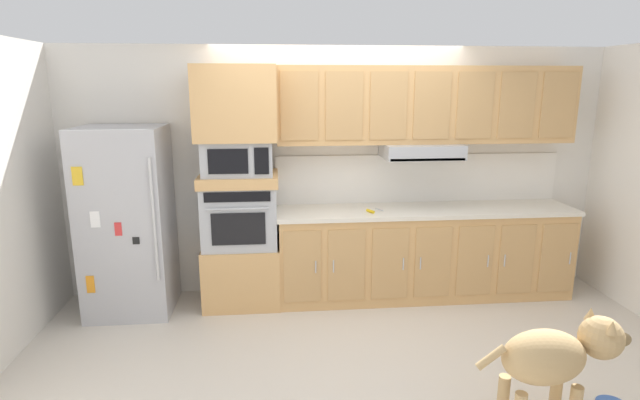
{
  "coord_description": "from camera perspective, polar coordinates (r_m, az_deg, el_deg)",
  "views": [
    {
      "loc": [
        -0.66,
        -3.98,
        2.13
      ],
      "look_at": [
        -0.25,
        0.29,
        1.13
      ],
      "focal_mm": 28.11,
      "sensor_mm": 36.0,
      "label": 1
    }
  ],
  "objects": [
    {
      "name": "dog",
      "position": [
        3.62,
        25.42,
        -15.67
      ],
      "size": [
        1.07,
        0.39,
        0.72
      ],
      "rotation": [
        0.0,
        0.0,
        0.09
      ],
      "color": "tan",
      "rests_on": "ground"
    },
    {
      "name": "upper_cabinet_with_hood",
      "position": [
        5.09,
        12.01,
        10.22
      ],
      "size": [
        2.94,
        0.48,
        0.88
      ],
      "color": "tan",
      "rests_on": "backsplash_panel"
    },
    {
      "name": "microwave",
      "position": [
        4.79,
        -9.31,
        4.85
      ],
      "size": [
        0.64,
        0.54,
        0.32
      ],
      "color": "#A8AAAF",
      "rests_on": "appliance_mid_shelf"
    },
    {
      "name": "back_kitchen_wall",
      "position": [
        5.21,
        1.93,
        3.34
      ],
      "size": [
        6.2,
        0.12,
        2.5
      ],
      "primitive_type": "cube",
      "color": "silver",
      "rests_on": "ground"
    },
    {
      "name": "appliance_upper_cabinet",
      "position": [
        4.75,
        -9.54,
        10.84
      ],
      "size": [
        0.74,
        0.62,
        0.68
      ],
      "primitive_type": "cube",
      "color": "tan",
      "rests_on": "microwave"
    },
    {
      "name": "ground_plane",
      "position": [
        4.57,
        3.64,
        -14.78
      ],
      "size": [
        9.6,
        9.6,
        0.0
      ],
      "primitive_type": "plane",
      "color": "beige"
    },
    {
      "name": "countertop_slab",
      "position": [
        5.12,
        11.92,
        -1.13
      ],
      "size": [
        2.98,
        0.64,
        0.04
      ],
      "primitive_type": "cube",
      "color": "silver",
      "rests_on": "lower_cabinet_run"
    },
    {
      "name": "built_in_oven",
      "position": [
        4.9,
        -9.07,
        -1.64
      ],
      "size": [
        0.7,
        0.62,
        0.6
      ],
      "color": "#A8AAAF",
      "rests_on": "oven_base_cabinet"
    },
    {
      "name": "oven_base_cabinet",
      "position": [
        5.09,
        -8.83,
        -8.19
      ],
      "size": [
        0.74,
        0.62,
        0.6
      ],
      "primitive_type": "cube",
      "color": "tan",
      "rests_on": "ground"
    },
    {
      "name": "refrigerator",
      "position": [
        5.02,
        -21.06,
        -2.26
      ],
      "size": [
        0.76,
        0.73,
        1.76
      ],
      "color": "#ADADB2",
      "rests_on": "ground"
    },
    {
      "name": "appliance_mid_shelf",
      "position": [
        4.82,
        -9.22,
        2.38
      ],
      "size": [
        0.74,
        0.62,
        0.1
      ],
      "primitive_type": "cube",
      "color": "tan",
      "rests_on": "built_in_oven"
    },
    {
      "name": "screwdriver",
      "position": [
        4.86,
        5.85,
        -1.25
      ],
      "size": [
        0.16,
        0.16,
        0.03
      ],
      "color": "yellow",
      "rests_on": "countertop_slab"
    },
    {
      "name": "lower_cabinet_run",
      "position": [
        5.24,
        11.7,
        -6.01
      ],
      "size": [
        2.94,
        0.63,
        0.88
      ],
      "color": "tan",
      "rests_on": "ground"
    },
    {
      "name": "backsplash_panel",
      "position": [
        5.33,
        11.15,
        2.44
      ],
      "size": [
        2.98,
        0.02,
        0.5
      ],
      "primitive_type": "cube",
      "color": "white",
      "rests_on": "countertop_slab"
    }
  ]
}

